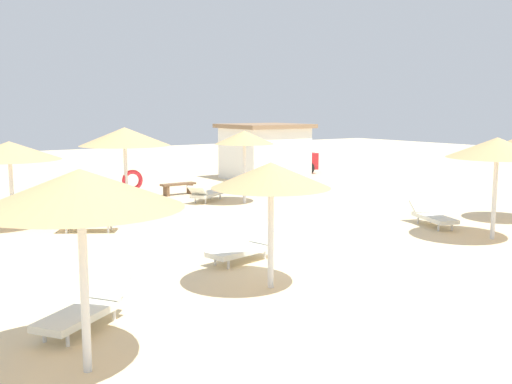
{
  "coord_description": "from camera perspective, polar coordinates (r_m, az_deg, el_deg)",
  "views": [
    {
      "loc": [
        -9.53,
        -10.87,
        3.61
      ],
      "look_at": [
        0.0,
        3.0,
        1.2
      ],
      "focal_mm": 41.73,
      "sensor_mm": 36.0,
      "label": 1
    }
  ],
  "objects": [
    {
      "name": "beach_cabana",
      "position": [
        30.09,
        0.82,
        3.95
      ],
      "size": [
        3.92,
        3.63,
        2.77
      ],
      "color": "white",
      "rests_on": "ground"
    },
    {
      "name": "lounger_6",
      "position": [
        22.87,
        -4.8,
        -0.15
      ],
      "size": [
        1.94,
        1.54,
        0.72
      ],
      "color": "silver",
      "rests_on": "ground"
    },
    {
      "name": "lounger_3",
      "position": [
        17.97,
        -15.3,
        -2.67
      ],
      "size": [
        1.9,
        1.53,
        0.8
      ],
      "color": "silver",
      "rests_on": "ground"
    },
    {
      "name": "parasol_2",
      "position": [
        19.1,
        -22.57,
        3.66
      ],
      "size": [
        2.97,
        2.97,
        2.61
      ],
      "color": "silver",
      "rests_on": "ground"
    },
    {
      "name": "lounger_2",
      "position": [
        20.02,
        -17.86,
        -1.73
      ],
      "size": [
        1.49,
        1.98,
        0.65
      ],
      "color": "silver",
      "rests_on": "ground"
    },
    {
      "name": "parasol_3",
      "position": [
        19.67,
        -12.47,
        5.13
      ],
      "size": [
        2.92,
        2.92,
        2.96
      ],
      "color": "silver",
      "rests_on": "ground"
    },
    {
      "name": "lounger_4",
      "position": [
        14.07,
        -1.09,
        -5.36
      ],
      "size": [
        1.95,
        1.0,
        0.79
      ],
      "color": "silver",
      "rests_on": "ground"
    },
    {
      "name": "parasol_6",
      "position": [
        22.27,
        -1.13,
        5.22
      ],
      "size": [
        2.22,
        2.22,
        2.74
      ],
      "color": "silver",
      "rests_on": "ground"
    },
    {
      "name": "parasol_1",
      "position": [
        8.17,
        -16.5,
        0.23
      ],
      "size": [
        2.74,
        2.74,
        2.81
      ],
      "color": "silver",
      "rests_on": "ground"
    },
    {
      "name": "parasol_5",
      "position": [
        17.37,
        22.12,
        3.93
      ],
      "size": [
        2.7,
        2.7,
        2.8
      ],
      "color": "silver",
      "rests_on": "ground"
    },
    {
      "name": "lounger_1",
      "position": [
        10.33,
        -16.0,
        -10.74
      ],
      "size": [
        1.92,
        1.58,
        0.73
      ],
      "color": "silver",
      "rests_on": "ground"
    },
    {
      "name": "ground_plane",
      "position": [
        14.89,
        6.58,
        -5.93
      ],
      "size": [
        80.0,
        80.0,
        0.0
      ],
      "primitive_type": "plane",
      "color": "beige"
    },
    {
      "name": "bench_1",
      "position": [
        24.79,
        -7.47,
        0.51
      ],
      "size": [
        1.51,
        0.43,
        0.49
      ],
      "color": "brown",
      "rests_on": "ground"
    },
    {
      "name": "parked_car",
      "position": [
        32.41,
        2.14,
        3.21
      ],
      "size": [
        4.24,
        2.54,
        1.72
      ],
      "color": "#B21E23",
      "rests_on": "ground"
    },
    {
      "name": "lounger_5",
      "position": [
        18.95,
        16.55,
        -2.2
      ],
      "size": [
        1.26,
        2.0,
        0.69
      ],
      "color": "silver",
      "rests_on": "ground"
    },
    {
      "name": "parasol_4",
      "position": [
        11.68,
        1.44,
        1.58
      ],
      "size": [
        2.37,
        2.37,
        2.54
      ],
      "color": "silver",
      "rests_on": "ground"
    },
    {
      "name": "bench_0",
      "position": [
        25.92,
        -18.15,
        0.51
      ],
      "size": [
        0.57,
        1.54,
        0.49
      ],
      "color": "brown",
      "rests_on": "ground"
    }
  ]
}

